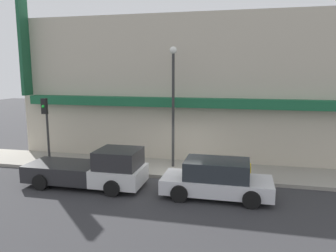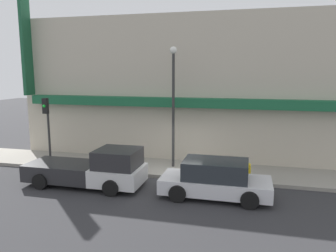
# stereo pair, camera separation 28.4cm
# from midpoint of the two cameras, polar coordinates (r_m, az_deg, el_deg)

# --- Properties ---
(ground_plane) EXTENTS (80.00, 80.00, 0.00)m
(ground_plane) POSITION_cam_midpoint_polar(r_m,az_deg,el_deg) (15.71, 1.38, -9.32)
(ground_plane) COLOR #2D2D30
(sidewalk) EXTENTS (36.00, 2.93, 0.17)m
(sidewalk) POSITION_cam_midpoint_polar(r_m,az_deg,el_deg) (17.05, 2.46, -7.51)
(sidewalk) COLOR gray
(sidewalk) RESTS_ON ground
(building) EXTENTS (19.80, 3.80, 9.19)m
(building) POSITION_cam_midpoint_polar(r_m,az_deg,el_deg) (19.23, 4.26, 6.47)
(building) COLOR #BCB29E
(building) RESTS_ON ground
(pickup_truck) EXTENTS (5.33, 2.12, 1.75)m
(pickup_truck) POSITION_cam_midpoint_polar(r_m,az_deg,el_deg) (15.04, -12.45, -7.36)
(pickup_truck) COLOR silver
(pickup_truck) RESTS_ON ground
(parked_car) EXTENTS (4.43, 2.04, 1.53)m
(parked_car) POSITION_cam_midpoint_polar(r_m,az_deg,el_deg) (13.60, 8.84, -9.16)
(parked_car) COLOR silver
(parked_car) RESTS_ON ground
(fire_hydrant) EXTENTS (0.20, 0.20, 0.75)m
(fire_hydrant) POSITION_cam_midpoint_polar(r_m,az_deg,el_deg) (15.67, 14.37, -7.60)
(fire_hydrant) COLOR yellow
(fire_hydrant) RESTS_ON sidewalk
(street_lamp) EXTENTS (0.36, 0.36, 6.11)m
(street_lamp) POSITION_cam_midpoint_polar(r_m,az_deg,el_deg) (16.56, 1.43, 5.58)
(street_lamp) COLOR #2D2D2D
(street_lamp) RESTS_ON sidewalk
(traffic_light) EXTENTS (0.28, 0.42, 3.53)m
(traffic_light) POSITION_cam_midpoint_polar(r_m,az_deg,el_deg) (18.19, -19.89, 1.14)
(traffic_light) COLOR #2D2D2D
(traffic_light) RESTS_ON sidewalk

